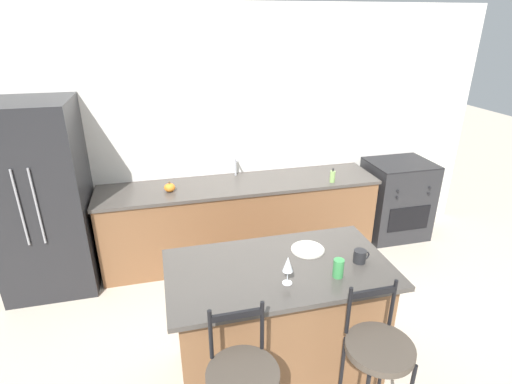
{
  "coord_description": "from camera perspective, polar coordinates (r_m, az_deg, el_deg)",
  "views": [
    {
      "loc": [
        -0.81,
        -3.57,
        2.52
      ],
      "look_at": [
        -0.03,
        -0.48,
        1.15
      ],
      "focal_mm": 28.0,
      "sensor_mm": 36.0,
      "label": 1
    }
  ],
  "objects": [
    {
      "name": "kitchen_island",
      "position": [
        3.11,
        3.13,
        -17.84
      ],
      "size": [
        1.56,
        0.86,
        0.95
      ],
      "color": "brown",
      "rests_on": "ground_plane"
    },
    {
      "name": "pumpkin_decoration",
      "position": [
        4.19,
        -12.24,
        0.63
      ],
      "size": [
        0.11,
        0.11,
        0.11
      ],
      "color": "orange",
      "rests_on": "back_counter"
    },
    {
      "name": "tumbler_cup",
      "position": [
        2.74,
        11.68,
        -10.61
      ],
      "size": [
        0.07,
        0.07,
        0.13
      ],
      "color": "#3D934C",
      "rests_on": "kitchen_island"
    },
    {
      "name": "refrigerator",
      "position": [
        4.35,
        -28.28,
        -0.9
      ],
      "size": [
        0.83,
        0.8,
        1.88
      ],
      "color": "#232326",
      "rests_on": "ground_plane"
    },
    {
      "name": "ground_plane",
      "position": [
        4.44,
        -1.09,
        -11.23
      ],
      "size": [
        18.0,
        18.0,
        0.0
      ],
      "primitive_type": "plane",
      "color": "beige"
    },
    {
      "name": "oven_range",
      "position": [
        5.25,
        19.3,
        -0.92
      ],
      "size": [
        0.74,
        0.65,
        0.96
      ],
      "color": "#28282B",
      "rests_on": "ground_plane"
    },
    {
      "name": "wine_glass",
      "position": [
        2.59,
        4.58,
        -10.31
      ],
      "size": [
        0.07,
        0.07,
        0.2
      ],
      "color": "white",
      "rests_on": "kitchen_island"
    },
    {
      "name": "dinner_plate",
      "position": [
        3.02,
        7.4,
        -8.1
      ],
      "size": [
        0.25,
        0.25,
        0.02
      ],
      "color": "beige",
      "rests_on": "kitchen_island"
    },
    {
      "name": "back_counter",
      "position": [
        4.54,
        -2.25,
        -3.83
      ],
      "size": [
        3.04,
        0.7,
        0.9
      ],
      "color": "brown",
      "rests_on": "ground_plane"
    },
    {
      "name": "wall_back",
      "position": [
        4.52,
        -3.32,
        8.29
      ],
      "size": [
        6.0,
        0.07,
        2.7
      ],
      "color": "silver",
      "rests_on": "ground_plane"
    },
    {
      "name": "bar_stool_far",
      "position": [
        2.69,
        16.84,
        -22.38
      ],
      "size": [
        0.4,
        0.4,
        1.11
      ],
      "color": "black",
      "rests_on": "ground_plane"
    },
    {
      "name": "sink_faucet",
      "position": [
        4.49,
        -2.91,
        3.98
      ],
      "size": [
        0.02,
        0.13,
        0.22
      ],
      "color": "#ADAFB5",
      "rests_on": "back_counter"
    },
    {
      "name": "soap_bottle",
      "position": [
        4.41,
        10.88,
        2.2
      ],
      "size": [
        0.06,
        0.06,
        0.16
      ],
      "color": "#89B260",
      "rests_on": "back_counter"
    },
    {
      "name": "coffee_mug",
      "position": [
        2.94,
        14.64,
        -8.86
      ],
      "size": [
        0.12,
        0.09,
        0.09
      ],
      "color": "#232326",
      "rests_on": "kitchen_island"
    }
  ]
}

